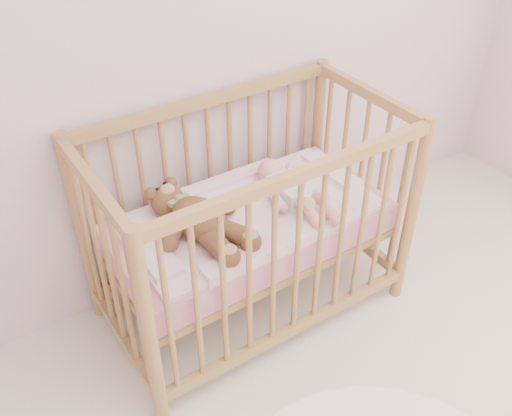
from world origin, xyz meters
TOP-DOWN VIEW (x-y plane):
  - wall_back at (0.00, 2.00)m, footprint 4.00×0.02m
  - crib at (-0.03, 1.60)m, footprint 1.36×0.76m
  - mattress at (-0.03, 1.60)m, footprint 1.22×0.62m
  - blanket at (-0.03, 1.60)m, footprint 1.10×0.58m
  - baby at (0.17, 1.58)m, footprint 0.26×0.54m
  - teddy_bear at (-0.29, 1.58)m, footprint 0.54×0.67m

SIDE VIEW (x-z plane):
  - mattress at x=-0.03m, z-range 0.42..0.55m
  - crib at x=-0.03m, z-range 0.00..1.00m
  - blanket at x=-0.03m, z-range 0.53..0.59m
  - baby at x=0.17m, z-range 0.57..0.70m
  - teddy_bear at x=-0.29m, z-range 0.56..0.73m
  - wall_back at x=0.00m, z-range 0.00..2.70m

